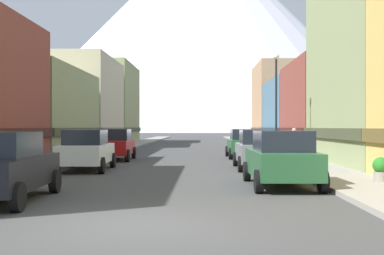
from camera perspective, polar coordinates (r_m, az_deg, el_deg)
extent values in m
plane|color=#3E3E3E|center=(9.96, -6.54, -10.93)|extent=(400.00, 400.00, 0.00)
cube|color=gray|center=(45.36, -8.27, -2.26)|extent=(2.50, 100.00, 0.15)
cube|color=gray|center=(44.99, 7.64, -2.28)|extent=(2.50, 100.00, 0.15)
cube|color=#8C9966|center=(38.23, -19.52, 1.73)|extent=(9.57, 13.20, 6.05)
cube|color=#3F442D|center=(38.21, -19.52, -0.41)|extent=(9.87, 13.20, 0.50)
cube|color=beige|center=(50.63, -12.45, 2.77)|extent=(6.47, 12.45, 8.62)
cube|color=#595444|center=(50.57, -12.45, -0.30)|extent=(6.77, 12.45, 0.50)
cube|color=#8C9966|center=(63.69, -9.78, 2.69)|extent=(6.93, 13.07, 9.68)
cube|color=#3F442D|center=(63.62, -9.78, -0.23)|extent=(7.23, 13.07, 0.50)
cube|color=brown|center=(37.16, 15.96, 2.15)|extent=(6.39, 10.31, 6.54)
cube|color=#3B1B16|center=(37.13, 15.96, -0.42)|extent=(6.69, 10.31, 0.50)
cube|color=slate|center=(48.58, 13.73, 1.51)|extent=(8.48, 12.11, 6.29)
cube|color=#22333F|center=(48.57, 13.73, -0.31)|extent=(8.78, 12.11, 0.50)
cube|color=tan|center=(60.57, 10.84, 2.64)|extent=(7.59, 11.20, 9.28)
cube|color=brown|center=(60.51, 10.84, -0.24)|extent=(7.89, 11.20, 0.50)
cube|color=black|center=(13.78, -20.63, -4.77)|extent=(2.02, 4.47, 0.80)
cylinder|color=black|center=(15.12, -15.22, -5.87)|extent=(0.25, 0.69, 0.68)
cylinder|color=black|center=(11.97, -19.12, -7.43)|extent=(0.25, 0.69, 0.68)
cube|color=silver|center=(22.59, -11.81, -2.89)|extent=(2.03, 4.47, 0.80)
cube|color=#1E232D|center=(22.32, -11.93, -1.08)|extent=(1.69, 2.27, 0.64)
cylinder|color=black|center=(24.41, -13.21, -3.62)|extent=(0.25, 0.69, 0.68)
cylinder|color=black|center=(24.09, -8.92, -3.66)|extent=(0.25, 0.69, 0.68)
cylinder|color=black|center=(21.20, -15.10, -4.17)|extent=(0.25, 0.69, 0.68)
cylinder|color=black|center=(20.83, -10.17, -4.24)|extent=(0.25, 0.69, 0.68)
cube|color=#9E1111|center=(29.39, -8.72, -2.21)|extent=(1.98, 4.46, 0.80)
cube|color=#1E232D|center=(29.62, -8.65, -0.80)|extent=(1.67, 2.25, 0.64)
cylinder|color=black|center=(27.66, -7.32, -3.19)|extent=(0.24, 0.69, 0.68)
cylinder|color=black|center=(27.93, -11.07, -3.15)|extent=(0.24, 0.69, 0.68)
cylinder|color=black|center=(30.93, -6.59, -2.84)|extent=(0.24, 0.69, 0.68)
cylinder|color=black|center=(31.18, -9.96, -2.82)|extent=(0.24, 0.69, 0.68)
cube|color=#265933|center=(16.36, 10.02, -4.01)|extent=(1.92, 4.43, 0.80)
cube|color=#1E232D|center=(16.08, 10.17, -1.51)|extent=(1.64, 2.23, 0.64)
cylinder|color=black|center=(17.90, 6.21, -4.95)|extent=(0.23, 0.68, 0.68)
cylinder|color=black|center=(18.18, 12.01, -4.87)|extent=(0.23, 0.68, 0.68)
cylinder|color=black|center=(14.63, 7.55, -6.06)|extent=(0.23, 0.68, 0.68)
cylinder|color=black|center=(14.98, 14.59, -5.92)|extent=(0.23, 0.68, 0.68)
cube|color=slate|center=(23.06, 7.49, -2.83)|extent=(1.86, 4.41, 0.80)
cube|color=#1E232D|center=(22.79, 7.56, -1.06)|extent=(1.61, 2.21, 0.64)
cylinder|color=black|center=(24.64, 4.93, -3.58)|extent=(0.22, 0.68, 0.68)
cylinder|color=black|center=(24.83, 9.18, -3.55)|extent=(0.22, 0.68, 0.68)
cylinder|color=black|center=(21.36, 5.53, -4.14)|extent=(0.22, 0.68, 0.68)
cylinder|color=black|center=(21.58, 10.42, -4.10)|extent=(0.22, 0.68, 0.68)
cube|color=#265933|center=(31.28, 5.88, -2.08)|extent=(1.91, 4.43, 0.80)
cube|color=#1E232D|center=(31.01, 5.92, -0.77)|extent=(1.63, 2.23, 0.64)
cylinder|color=black|center=(32.87, 4.01, -2.67)|extent=(0.23, 0.68, 0.68)
cylinder|color=black|center=(33.03, 7.20, -2.66)|extent=(0.23, 0.68, 0.68)
cylinder|color=black|center=(29.58, 4.40, -2.98)|extent=(0.23, 0.68, 0.68)
cylinder|color=black|center=(29.76, 7.94, -2.96)|extent=(0.23, 0.68, 0.68)
cylinder|color=gray|center=(17.29, 20.55, -5.23)|extent=(0.45, 0.45, 0.32)
sphere|color=#257323|center=(17.26, 20.55, -4.02)|extent=(0.52, 0.52, 0.52)
cylinder|color=brown|center=(28.05, 11.45, -2.03)|extent=(0.36, 0.36, 1.47)
sphere|color=tan|center=(28.03, 11.45, -0.29)|extent=(0.23, 0.23, 0.23)
cylinder|color=black|center=(28.41, 9.48, 2.06)|extent=(0.12, 0.12, 5.50)
sphere|color=white|center=(28.66, 9.48, 7.93)|extent=(0.36, 0.36, 0.36)
cone|color=silver|center=(274.76, 1.26, 11.06)|extent=(205.89, 205.89, 108.87)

